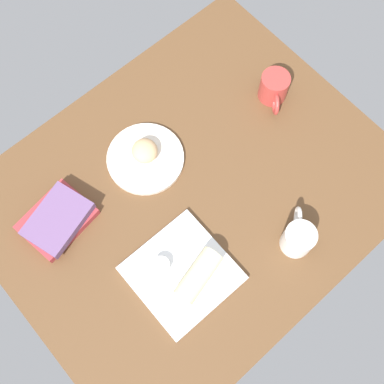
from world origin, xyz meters
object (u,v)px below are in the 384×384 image
(square_plate, at_px, (182,273))
(sauce_cup, at_px, (161,266))
(coffee_mug, at_px, (274,88))
(book_stack, at_px, (57,220))
(breakfast_wrap, at_px, (198,275))
(round_plate, at_px, (145,158))
(second_mug, at_px, (298,238))
(scone_pastry, at_px, (145,151))

(square_plate, distance_m, sauce_cup, 0.06)
(coffee_mug, bearing_deg, book_stack, -8.04)
(sauce_cup, distance_m, breakfast_wrap, 0.10)
(round_plate, distance_m, book_stack, 0.30)
(sauce_cup, distance_m, second_mug, 0.37)
(scone_pastry, bearing_deg, coffee_mug, 166.69)
(square_plate, bearing_deg, round_plate, -113.57)
(square_plate, height_order, sauce_cup, sauce_cup)
(sauce_cup, height_order, second_mug, second_mug)
(book_stack, bearing_deg, scone_pastry, 179.33)
(scone_pastry, distance_m, sauce_cup, 0.33)
(square_plate, bearing_deg, breakfast_wrap, 121.88)
(second_mug, bearing_deg, scone_pastry, -73.14)
(scone_pastry, relative_size, coffee_mug, 0.65)
(book_stack, bearing_deg, coffee_mug, 171.96)
(sauce_cup, bearing_deg, square_plate, 121.88)
(sauce_cup, relative_size, breakfast_wrap, 0.33)
(second_mug, bearing_deg, breakfast_wrap, -20.72)
(square_plate, distance_m, breakfast_wrap, 0.06)
(round_plate, bearing_deg, coffee_mug, 167.79)
(round_plate, distance_m, breakfast_wrap, 0.38)
(scone_pastry, relative_size, breakfast_wrap, 0.53)
(breakfast_wrap, height_order, book_stack, breakfast_wrap)
(second_mug, bearing_deg, coffee_mug, -126.83)
(breakfast_wrap, bearing_deg, scone_pastry, 147.93)
(sauce_cup, bearing_deg, coffee_mug, -162.95)
(square_plate, distance_m, book_stack, 0.37)
(breakfast_wrap, distance_m, book_stack, 0.41)
(sauce_cup, height_order, breakfast_wrap, breakfast_wrap)
(round_plate, height_order, book_stack, book_stack)
(round_plate, relative_size, second_mug, 2.03)
(scone_pastry, xyz_separation_m, coffee_mug, (-0.41, 0.10, 0.01))
(book_stack, bearing_deg, square_plate, 115.71)
(square_plate, height_order, second_mug, second_mug)
(round_plate, height_order, breakfast_wrap, breakfast_wrap)
(sauce_cup, xyz_separation_m, book_stack, (0.13, -0.28, -0.00))
(scone_pastry, bearing_deg, second_mug, 106.86)
(scone_pastry, height_order, sauce_cup, scone_pastry)
(round_plate, relative_size, coffee_mug, 1.92)
(scone_pastry, distance_m, second_mug, 0.48)
(square_plate, bearing_deg, coffee_mug, -157.83)
(scone_pastry, height_order, second_mug, second_mug)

